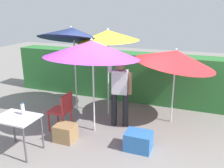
{
  "coord_description": "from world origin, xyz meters",
  "views": [
    {
      "loc": [
        1.86,
        -4.59,
        2.75
      ],
      "look_at": [
        0.0,
        0.3,
        1.1
      ],
      "focal_mm": 39.1,
      "sensor_mm": 36.0,
      "label": 1
    }
  ],
  "objects": [
    {
      "name": "person_vendor",
      "position": [
        0.12,
        0.51,
        0.93
      ],
      "size": [
        0.56,
        0.27,
        1.88
      ],
      "color": "black",
      "rests_on": "ground_plane"
    },
    {
      "name": "folding_table",
      "position": [
        -1.36,
        -1.27,
        0.66
      ],
      "size": [
        0.8,
        0.6,
        0.75
      ],
      "color": "#4C4C51",
      "rests_on": "ground_plane"
    },
    {
      "name": "umbrella_rainbow",
      "position": [
        -0.38,
        1.03,
        2.08
      ],
      "size": [
        1.55,
        1.54,
        2.27
      ],
      "color": "silver",
      "rests_on": "ground_plane"
    },
    {
      "name": "hedge_row",
      "position": [
        0.0,
        2.38,
        0.72
      ],
      "size": [
        8.0,
        0.7,
        1.44
      ],
      "primitive_type": "cube",
      "color": "#2D7033",
      "rests_on": "ground_plane"
    },
    {
      "name": "crate_cardboard",
      "position": [
        -0.73,
        -0.59,
        0.18
      ],
      "size": [
        0.43,
        0.37,
        0.37
      ],
      "primitive_type": "cube",
      "color": "#9E7A4C",
      "rests_on": "ground_plane"
    },
    {
      "name": "ground_plane",
      "position": [
        0.0,
        0.0,
        0.0
      ],
      "size": [
        24.0,
        24.0,
        0.0
      ],
      "primitive_type": "plane",
      "color": "gray"
    },
    {
      "name": "chair_plastic",
      "position": [
        -1.05,
        -0.16,
        0.51
      ],
      "size": [
        0.45,
        0.45,
        0.89
      ],
      "color": "#B72D2D",
      "rests_on": "ground_plane"
    },
    {
      "name": "umbrella_navy",
      "position": [
        -1.33,
        0.95,
        2.1
      ],
      "size": [
        1.75,
        1.76,
        2.49
      ],
      "color": "silver",
      "rests_on": "ground_plane"
    },
    {
      "name": "umbrella_orange",
      "position": [
        1.26,
        1.17,
        1.64
      ],
      "size": [
        1.92,
        1.89,
        1.95
      ],
      "color": "silver",
      "rests_on": "ground_plane"
    },
    {
      "name": "umbrella_yellow",
      "position": [
        -0.35,
        0.05,
        1.91
      ],
      "size": [
        2.06,
        2.07,
        2.18
      ],
      "color": "silver",
      "rests_on": "ground_plane"
    },
    {
      "name": "cooler_box",
      "position": [
        0.82,
        -0.36,
        0.19
      ],
      "size": [
        0.53,
        0.41,
        0.37
      ],
      "primitive_type": "cube",
      "color": "#2D6BB7",
      "rests_on": "ground_plane"
    },
    {
      "name": "bottle_water",
      "position": [
        -1.31,
        -1.13,
        0.86
      ],
      "size": [
        0.07,
        0.07,
        0.24
      ],
      "color": "silver",
      "rests_on": "folding_table"
    }
  ]
}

